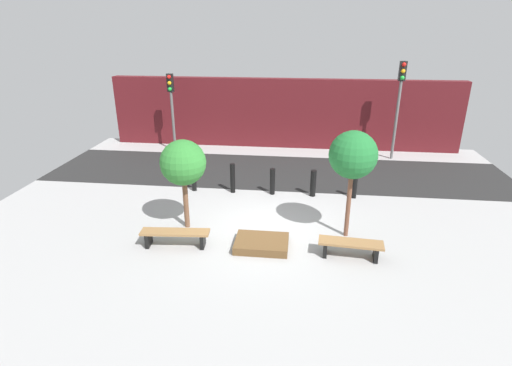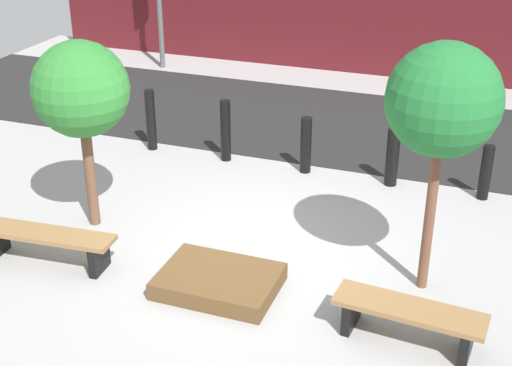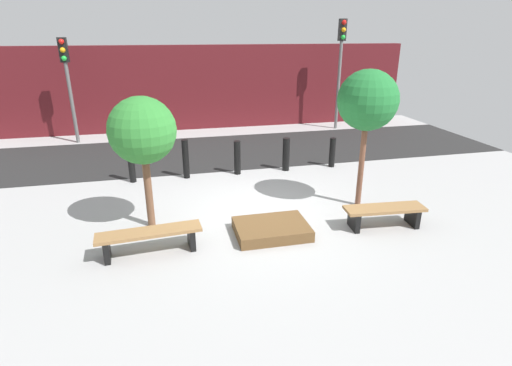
% 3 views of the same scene
% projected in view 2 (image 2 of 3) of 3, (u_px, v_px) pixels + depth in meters
% --- Properties ---
extents(ground_plane, '(18.00, 18.00, 0.00)m').
position_uv_depth(ground_plane, '(247.00, 251.00, 9.35)').
color(ground_plane, '#9F9F9F').
extents(road_strip, '(18.00, 4.00, 0.01)m').
position_uv_depth(road_strip, '(339.00, 125.00, 13.50)').
color(road_strip, black).
rests_on(road_strip, ground).
extents(building_facade, '(16.20, 0.50, 3.20)m').
position_uv_depth(building_facade, '(383.00, 3.00, 15.90)').
color(building_facade, '#511419').
rests_on(building_facade, ground).
extents(bench_left, '(1.84, 0.54, 0.44)m').
position_uv_depth(bench_left, '(46.00, 240.00, 8.95)').
color(bench_left, black).
rests_on(bench_left, ground).
extents(bench_right, '(1.64, 0.58, 0.43)m').
position_uv_depth(bench_right, '(409.00, 317.00, 7.54)').
color(bench_right, black).
rests_on(bench_right, ground).
extents(planter_bed, '(1.40, 1.02, 0.21)m').
position_uv_depth(planter_bed, '(219.00, 281.00, 8.50)').
color(planter_bed, brown).
rests_on(planter_bed, ground).
extents(tree_behind_left_bench, '(1.27, 1.27, 2.60)m').
position_uv_depth(tree_behind_left_bench, '(81.00, 91.00, 9.19)').
color(tree_behind_left_bench, brown).
rests_on(tree_behind_left_bench, ground).
extents(tree_behind_right_bench, '(1.26, 1.26, 2.99)m').
position_uv_depth(tree_behind_right_bench, '(443.00, 102.00, 7.60)').
color(tree_behind_right_bench, brown).
rests_on(tree_behind_right_bench, ground).
extents(bollard_far_left, '(0.17, 0.17, 1.07)m').
position_uv_depth(bollard_far_left, '(151.00, 120.00, 12.23)').
color(bollard_far_left, black).
rests_on(bollard_far_left, ground).
extents(bollard_left, '(0.17, 0.17, 1.05)m').
position_uv_depth(bollard_left, '(226.00, 131.00, 11.80)').
color(bollard_left, black).
rests_on(bollard_left, ground).
extents(bollard_center, '(0.18, 0.18, 0.93)m').
position_uv_depth(bollard_center, '(306.00, 145.00, 11.39)').
color(bollard_center, black).
rests_on(bollard_center, ground).
extents(bollard_right, '(0.20, 0.20, 0.93)m').
position_uv_depth(bollard_right, '(392.00, 157.00, 10.96)').
color(bollard_right, black).
rests_on(bollard_right, ground).
extents(bollard_far_right, '(0.17, 0.17, 0.85)m').
position_uv_depth(bollard_far_right, '(486.00, 172.00, 10.55)').
color(bollard_far_right, black).
rests_on(bollard_far_right, ground).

